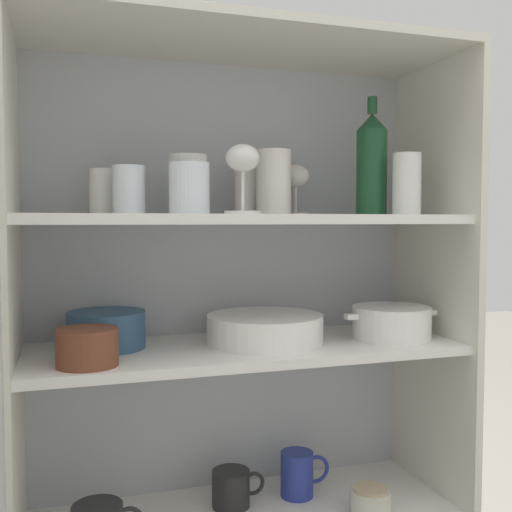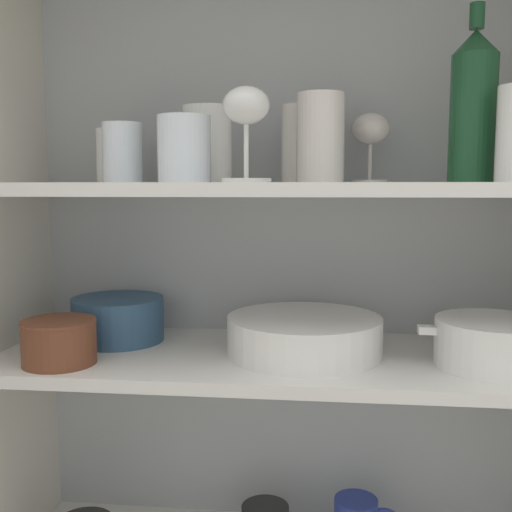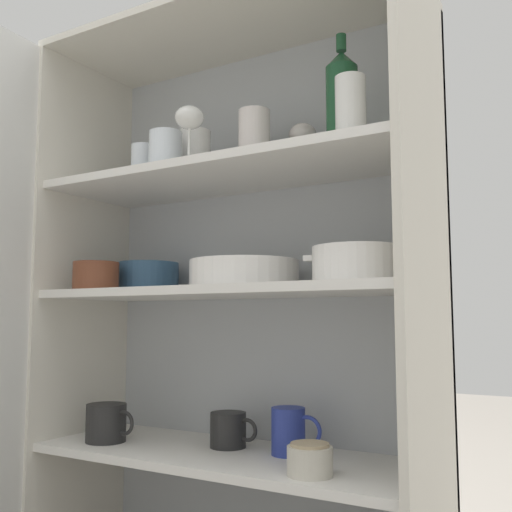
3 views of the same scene
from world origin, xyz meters
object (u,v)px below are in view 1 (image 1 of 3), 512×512
casserole_dish (391,322)px  coffee_mug_primary (298,474)px  wine_bottle (372,164)px  plate_stack_white (265,329)px  serving_bowl_small (87,345)px  storage_jar (370,502)px  mixing_bowl_large (106,328)px

casserole_dish → coffee_mug_primary: bearing=157.9°
wine_bottle → plate_stack_white: bearing=178.3°
plate_stack_white → coffee_mug_primary: bearing=22.6°
coffee_mug_primary → serving_bowl_small: bearing=-163.9°
wine_bottle → serving_bowl_small: size_ratio=2.32×
wine_bottle → coffee_mug_primary: bearing=163.3°
coffee_mug_primary → storage_jar: (0.12, -0.14, -0.02)m
plate_stack_white → storage_jar: 0.44m
mixing_bowl_large → serving_bowl_small: size_ratio=1.41×
wine_bottle → plate_stack_white: size_ratio=1.05×
wine_bottle → storage_jar: bearing=-115.8°
wine_bottle → casserole_dish: 0.36m
mixing_bowl_large → casserole_dish: (0.63, -0.09, -0.01)m
mixing_bowl_large → serving_bowl_small: (-0.04, -0.15, -0.00)m
mixing_bowl_large → coffee_mug_primary: size_ratio=1.35×
wine_bottle → mixing_bowl_large: size_ratio=1.64×
mixing_bowl_large → casserole_dish: mixing_bowl_large is taller
coffee_mug_primary → storage_jar: size_ratio=1.34×
mixing_bowl_large → serving_bowl_small: mixing_bowl_large is taller
wine_bottle → coffee_mug_primary: wine_bottle is taller
plate_stack_white → storage_jar: plate_stack_white is taller
serving_bowl_small → casserole_dish: 0.67m
wine_bottle → storage_jar: size_ratio=2.97×
mixing_bowl_large → storage_jar: 0.68m
casserole_dish → storage_jar: (-0.08, -0.06, -0.38)m
wine_bottle → casserole_dish: size_ratio=1.16×
wine_bottle → mixing_bowl_large: (-0.59, 0.06, -0.36)m
serving_bowl_small → storage_jar: serving_bowl_small is taller
mixing_bowl_large → coffee_mug_primary: 0.56m
wine_bottle → plate_stack_white: (-0.25, 0.01, -0.37)m
casserole_dish → storage_jar: casserole_dish is taller
wine_bottle → plate_stack_white: 0.45m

